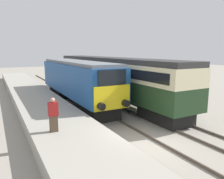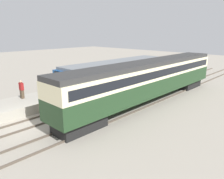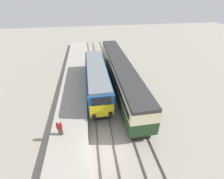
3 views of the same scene
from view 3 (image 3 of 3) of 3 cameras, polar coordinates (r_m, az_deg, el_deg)
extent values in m
plane|color=gray|center=(14.51, -2.04, -22.12)|extent=(120.00, 120.00, 0.00)
cube|color=#9E998C|center=(20.05, -14.56, -3.17)|extent=(3.50, 50.00, 0.82)
cube|color=#4C4238|center=(17.76, -6.54, -9.00)|extent=(0.07, 60.00, 0.14)
cube|color=#4C4238|center=(17.84, -1.89, -8.55)|extent=(0.07, 60.00, 0.14)
cube|color=#4C4238|center=(18.12, 4.34, -7.87)|extent=(0.07, 60.00, 0.14)
cube|color=#4C4238|center=(18.45, 8.72, -7.32)|extent=(0.07, 60.00, 0.14)
cube|color=black|center=(18.18, -4.55, -5.93)|extent=(2.03, 4.00, 1.00)
cube|color=black|center=(24.93, -6.33, 5.59)|extent=(2.03, 4.00, 1.00)
cube|color=navy|center=(20.57, -5.84, 4.88)|extent=(2.70, 13.02, 2.52)
cube|color=yellow|center=(15.43, -3.83, -8.16)|extent=(2.48, 0.10, 1.51)
cube|color=black|center=(14.64, -4.01, -4.45)|extent=(1.89, 0.10, 0.91)
cube|color=slate|center=(19.96, -6.06, 8.38)|extent=(2.38, 12.50, 0.24)
cylinder|color=black|center=(15.52, -6.86, -10.09)|extent=(0.44, 0.35, 0.44)
cylinder|color=black|center=(15.62, -0.55, -9.47)|extent=(0.44, 0.35, 0.44)
cube|color=black|center=(16.18, 9.06, -12.42)|extent=(1.89, 3.60, 0.95)
cube|color=black|center=(29.76, -0.38, 10.44)|extent=(1.89, 3.60, 0.95)
cube|color=#1E381E|center=(21.89, 3.02, 5.20)|extent=(2.70, 20.91, 1.50)
cube|color=beige|center=(21.30, 3.13, 8.39)|extent=(2.71, 20.91, 1.18)
cube|color=black|center=(21.30, 3.13, 8.39)|extent=(2.75, 20.07, 0.65)
cube|color=#2D2D2D|center=(20.99, 3.19, 10.30)|extent=(2.48, 20.91, 0.36)
cube|color=#473828|center=(14.98, -18.98, -14.87)|extent=(0.36, 0.24, 0.78)
cube|color=maroon|center=(14.48, -19.50, -12.96)|extent=(0.44, 0.26, 0.65)
sphere|color=tan|center=(14.19, -19.82, -11.74)|extent=(0.21, 0.21, 0.21)
camera|label=1|loc=(9.10, -58.09, -46.22)|focal=35.00mm
camera|label=2|loc=(16.50, 65.89, -6.72)|focal=35.00mm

